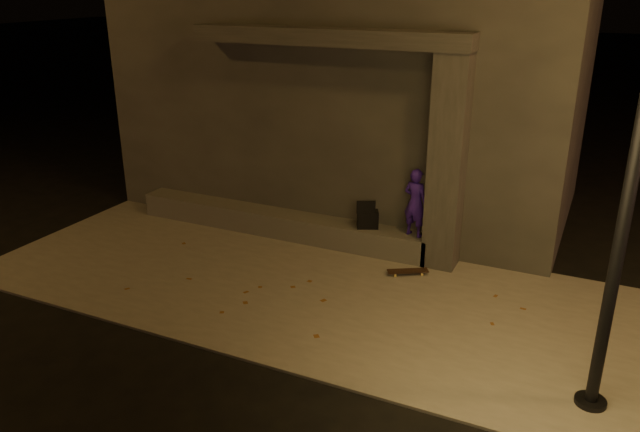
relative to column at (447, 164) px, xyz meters
The scene contains 9 objects.
ground 4.51m from the column, 114.39° to the right, with size 120.00×120.00×0.00m, color black.
sidewalk 3.04m from the column, 134.17° to the right, with size 11.00×4.40×0.04m, color slate.
building 3.92m from the column, 134.55° to the left, with size 9.00×5.10×5.22m.
ledge 3.57m from the column, behind, with size 6.00×0.55×0.45m, color #56524E.
column is the anchor object (origin of this frame).
canopy 2.93m from the column, behind, with size 5.00×0.70×0.28m, color #34322F.
skateboarder 0.90m from the column, behind, with size 0.44×0.29×1.21m, color #311690.
backpack 1.80m from the column, behind, with size 0.44×0.38×0.53m.
skateboard 1.89m from the column, 119.89° to the right, with size 0.68×0.50×0.08m.
Camera 1 is at (4.02, -6.05, 4.68)m, focal length 35.00 mm.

